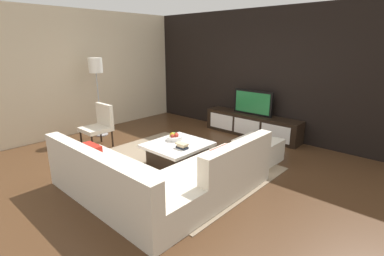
{
  "coord_description": "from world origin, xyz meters",
  "views": [
    {
      "loc": [
        3.25,
        -3.2,
        2.06
      ],
      "look_at": [
        -0.06,
        0.43,
        0.6
      ],
      "focal_mm": 26.77,
      "sensor_mm": 36.0,
      "label": 1
    }
  ],
  "objects_px": {
    "media_console": "(251,125)",
    "accent_chair_near": "(100,123)",
    "coffee_table": "(178,153)",
    "floor_lamp": "(96,71)",
    "sectional_couch": "(159,179)",
    "television": "(253,103)",
    "book_stack": "(182,146)",
    "fruit_bowl": "(174,137)",
    "ottoman": "(258,150)"
  },
  "relations": [
    {
      "from": "television",
      "to": "sectional_couch",
      "type": "xyz_separation_m",
      "value": [
        0.51,
        -3.27,
        -0.5
      ]
    },
    {
      "from": "sectional_couch",
      "to": "book_stack",
      "type": "height_order",
      "value": "sectional_couch"
    },
    {
      "from": "media_console",
      "to": "fruit_bowl",
      "type": "bearing_deg",
      "value": -97.36
    },
    {
      "from": "floor_lamp",
      "to": "fruit_bowl",
      "type": "bearing_deg",
      "value": 2.98
    },
    {
      "from": "sectional_couch",
      "to": "television",
      "type": "bearing_deg",
      "value": 98.88
    },
    {
      "from": "sectional_couch",
      "to": "fruit_bowl",
      "type": "distance_m",
      "value": 1.35
    },
    {
      "from": "television",
      "to": "fruit_bowl",
      "type": "xyz_separation_m",
      "value": [
        -0.28,
        -2.2,
        -0.34
      ]
    },
    {
      "from": "television",
      "to": "accent_chair_near",
      "type": "bearing_deg",
      "value": -125.75
    },
    {
      "from": "floor_lamp",
      "to": "media_console",
      "type": "bearing_deg",
      "value": 41.75
    },
    {
      "from": "television",
      "to": "book_stack",
      "type": "bearing_deg",
      "value": -87.02
    },
    {
      "from": "coffee_table",
      "to": "media_console",
      "type": "bearing_deg",
      "value": 87.51
    },
    {
      "from": "television",
      "to": "fruit_bowl",
      "type": "distance_m",
      "value": 2.24
    },
    {
      "from": "media_console",
      "to": "accent_chair_near",
      "type": "xyz_separation_m",
      "value": [
        -1.95,
        -2.7,
        0.24
      ]
    },
    {
      "from": "coffee_table",
      "to": "accent_chair_near",
      "type": "distance_m",
      "value": 1.91
    },
    {
      "from": "fruit_bowl",
      "to": "accent_chair_near",
      "type": "bearing_deg",
      "value": -163.01
    },
    {
      "from": "accent_chair_near",
      "to": "book_stack",
      "type": "height_order",
      "value": "accent_chair_near"
    },
    {
      "from": "accent_chair_near",
      "to": "media_console",
      "type": "bearing_deg",
      "value": 56.78
    },
    {
      "from": "floor_lamp",
      "to": "ottoman",
      "type": "distance_m",
      "value": 3.85
    },
    {
      "from": "floor_lamp",
      "to": "television",
      "type": "bearing_deg",
      "value": 41.75
    },
    {
      "from": "coffee_table",
      "to": "floor_lamp",
      "type": "xyz_separation_m",
      "value": [
        -2.5,
        -0.02,
        1.27
      ]
    },
    {
      "from": "media_console",
      "to": "sectional_couch",
      "type": "height_order",
      "value": "sectional_couch"
    },
    {
      "from": "fruit_bowl",
      "to": "media_console",
      "type": "bearing_deg",
      "value": 82.64
    },
    {
      "from": "floor_lamp",
      "to": "fruit_bowl",
      "type": "xyz_separation_m",
      "value": [
        2.31,
        0.12,
        -1.04
      ]
    },
    {
      "from": "media_console",
      "to": "television",
      "type": "height_order",
      "value": "television"
    },
    {
      "from": "television",
      "to": "book_stack",
      "type": "distance_m",
      "value": 2.44
    },
    {
      "from": "television",
      "to": "coffee_table",
      "type": "distance_m",
      "value": 2.37
    },
    {
      "from": "sectional_couch",
      "to": "ottoman",
      "type": "height_order",
      "value": "sectional_couch"
    },
    {
      "from": "sectional_couch",
      "to": "floor_lamp",
      "type": "height_order",
      "value": "floor_lamp"
    },
    {
      "from": "book_stack",
      "to": "ottoman",
      "type": "bearing_deg",
      "value": 58.16
    },
    {
      "from": "floor_lamp",
      "to": "book_stack",
      "type": "bearing_deg",
      "value": -2.04
    },
    {
      "from": "coffee_table",
      "to": "accent_chair_near",
      "type": "xyz_separation_m",
      "value": [
        -1.85,
        -0.41,
        0.29
      ]
    },
    {
      "from": "media_console",
      "to": "sectional_couch",
      "type": "relative_size",
      "value": 0.96
    },
    {
      "from": "sectional_couch",
      "to": "ottoman",
      "type": "distance_m",
      "value": 2.09
    },
    {
      "from": "coffee_table",
      "to": "ottoman",
      "type": "relative_size",
      "value": 1.46
    },
    {
      "from": "television",
      "to": "ottoman",
      "type": "xyz_separation_m",
      "value": [
        0.87,
        -1.22,
        -0.58
      ]
    },
    {
      "from": "media_console",
      "to": "book_stack",
      "type": "height_order",
      "value": "media_console"
    },
    {
      "from": "sectional_couch",
      "to": "media_console",
      "type": "bearing_deg",
      "value": 98.89
    },
    {
      "from": "media_console",
      "to": "accent_chair_near",
      "type": "distance_m",
      "value": 3.34
    },
    {
      "from": "television",
      "to": "ottoman",
      "type": "bearing_deg",
      "value": -54.46
    },
    {
      "from": "sectional_couch",
      "to": "fruit_bowl",
      "type": "relative_size",
      "value": 8.5
    },
    {
      "from": "accent_chair_near",
      "to": "book_stack",
      "type": "distance_m",
      "value": 2.09
    },
    {
      "from": "television",
      "to": "accent_chair_near",
      "type": "relative_size",
      "value": 1.1
    },
    {
      "from": "media_console",
      "to": "ottoman",
      "type": "bearing_deg",
      "value": -54.45
    },
    {
      "from": "media_console",
      "to": "fruit_bowl",
      "type": "distance_m",
      "value": 2.22
    },
    {
      "from": "media_console",
      "to": "television",
      "type": "relative_size",
      "value": 2.39
    },
    {
      "from": "media_console",
      "to": "ottoman",
      "type": "distance_m",
      "value": 1.5
    },
    {
      "from": "television",
      "to": "accent_chair_near",
      "type": "xyz_separation_m",
      "value": [
        -1.95,
        -2.7,
        -0.29
      ]
    },
    {
      "from": "accent_chair_near",
      "to": "coffee_table",
      "type": "bearing_deg",
      "value": 14.99
    },
    {
      "from": "sectional_couch",
      "to": "accent_chair_near",
      "type": "bearing_deg",
      "value": 167.03
    },
    {
      "from": "floor_lamp",
      "to": "ottoman",
      "type": "bearing_deg",
      "value": 17.61
    }
  ]
}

